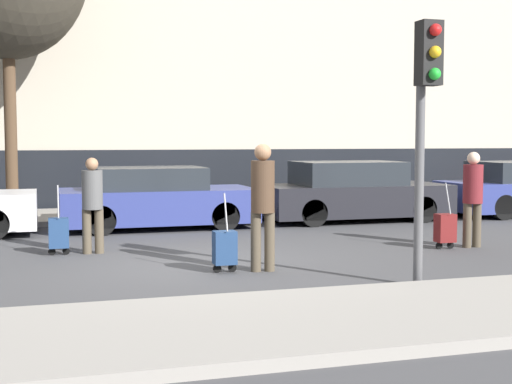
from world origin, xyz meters
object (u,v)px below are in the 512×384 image
at_px(pedestrian_right, 473,193).
at_px(traffic_light, 425,98).
at_px(pedestrian_left, 92,200).
at_px(trolley_left, 59,233).
at_px(parked_bicycle, 330,192).
at_px(parked_car_1, 156,199).
at_px(trolley_center, 225,248).
at_px(parked_car_2, 352,193).
at_px(pedestrian_center, 263,199).
at_px(trolley_right, 445,228).

xyz_separation_m(pedestrian_right, traffic_light, (-2.56, -2.76, 1.46)).
distance_m(pedestrian_left, traffic_light, 5.75).
bearing_deg(traffic_light, pedestrian_right, 47.13).
xyz_separation_m(trolley_left, parked_bicycle, (7.12, 5.55, 0.13)).
xyz_separation_m(parked_car_1, trolley_center, (0.16, -5.31, -0.27)).
bearing_deg(parked_car_2, trolley_center, -129.42).
xyz_separation_m(trolley_left, pedestrian_center, (2.78, -2.33, 0.69)).
distance_m(pedestrian_left, trolley_center, 2.87).
bearing_deg(pedestrian_right, parked_car_2, 91.71).
relative_size(trolley_center, pedestrian_right, 0.68).
bearing_deg(parked_car_1, parked_bicycle, 26.40).
distance_m(trolley_center, trolley_right, 4.31).
relative_size(trolley_left, trolley_center, 1.01).
relative_size(pedestrian_left, trolley_left, 1.38).
height_order(pedestrian_left, parked_bicycle, pedestrian_left).
distance_m(parked_car_2, pedestrian_center, 6.70).
bearing_deg(traffic_light, trolley_center, 141.63).
bearing_deg(pedestrian_left, parked_bicycle, 41.05).
relative_size(pedestrian_right, trolley_right, 1.46).
distance_m(trolley_left, pedestrian_center, 3.69).
relative_size(trolley_center, traffic_light, 0.34).
distance_m(parked_car_1, trolley_left, 3.69).
relative_size(pedestrian_left, traffic_light, 0.47).
relative_size(parked_car_1, trolley_center, 3.58).
xyz_separation_m(pedestrian_left, trolley_left, (-0.55, 0.01, -0.54)).
bearing_deg(parked_car_2, pedestrian_right, -85.84).
height_order(trolley_left, pedestrian_center, pedestrian_center).
height_order(pedestrian_left, pedestrian_center, pedestrian_center).
height_order(parked_car_2, trolley_center, parked_car_2).
bearing_deg(parked_car_2, parked_car_1, -179.10).
distance_m(parked_car_1, pedestrian_left, 3.42).
height_order(pedestrian_left, pedestrian_right, pedestrian_right).
height_order(pedestrian_left, trolley_left, pedestrian_left).
relative_size(pedestrian_left, parked_bicycle, 0.90).
bearing_deg(parked_car_1, trolley_left, -124.21).
height_order(trolley_left, parked_bicycle, trolley_left).
relative_size(trolley_left, pedestrian_center, 0.63).
height_order(trolley_left, trolley_center, trolley_left).
relative_size(parked_car_1, trolley_left, 3.53).
xyz_separation_m(parked_car_1, parked_bicycle, (5.05, 2.51, -0.13)).
bearing_deg(trolley_left, parked_car_1, 55.79).
distance_m(parked_car_1, pedestrian_center, 5.44).
bearing_deg(trolley_center, pedestrian_right, 12.34).
xyz_separation_m(trolley_center, traffic_light, (2.18, -1.72, 2.06)).
bearing_deg(pedestrian_left, trolley_left, -179.94).
bearing_deg(trolley_left, parked_bicycle, 37.94).
bearing_deg(pedestrian_center, trolley_left, 147.40).
bearing_deg(parked_bicycle, trolley_left, -142.06).
xyz_separation_m(pedestrian_left, trolley_right, (5.87, -1.24, -0.54)).
xyz_separation_m(pedestrian_left, parked_bicycle, (6.57, 5.56, -0.41)).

